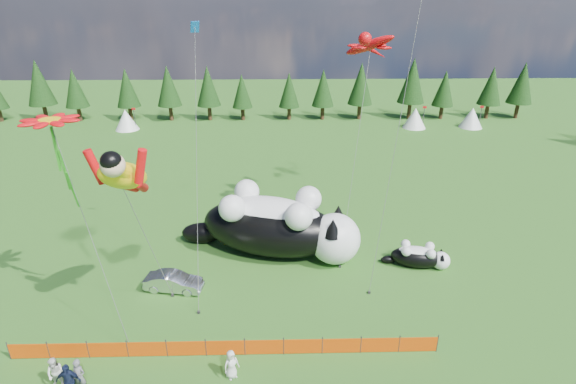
{
  "coord_description": "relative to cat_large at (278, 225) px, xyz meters",
  "views": [
    {
      "loc": [
        2.79,
        -20.97,
        17.14
      ],
      "look_at": [
        3.4,
        4.0,
        6.15
      ],
      "focal_mm": 28.0,
      "sensor_mm": 36.0,
      "label": 1
    }
  ],
  "objects": [
    {
      "name": "superhero_kite",
      "position": [
        -7.53,
        -7.36,
        6.73
      ],
      "size": [
        5.01,
        5.3,
        11.19
      ],
      "color": "yellow",
      "rests_on": "ground"
    },
    {
      "name": "cat_large",
      "position": [
        0.0,
        0.0,
        0.0
      ],
      "size": [
        13.04,
        7.33,
        4.81
      ],
      "rotation": [
        0.0,
        0.0,
        -0.29
      ],
      "color": "black",
      "rests_on": "ground"
    },
    {
      "name": "ground",
      "position": [
        -2.75,
        -7.06,
        -2.29
      ],
      "size": [
        160.0,
        160.0,
        0.0
      ],
      "primitive_type": "plane",
      "color": "#103B0A",
      "rests_on": "ground"
    },
    {
      "name": "spectator_b",
      "position": [
        -10.47,
        -11.95,
        -1.42
      ],
      "size": [
        0.87,
        0.54,
        1.73
      ],
      "primitive_type": "imported",
      "rotation": [
        0.0,
        0.0,
        -0.05
      ],
      "color": "silver",
      "rests_on": "ground"
    },
    {
      "name": "diamond_kite_a",
      "position": [
        -4.71,
        -0.54,
        12.15
      ],
      "size": [
        0.96,
        6.88,
        16.64
      ],
      "color": "#0C5CB7",
      "rests_on": "ground"
    },
    {
      "name": "tree_line",
      "position": [
        -2.75,
        37.94,
        1.71
      ],
      "size": [
        90.0,
        4.0,
        8.0
      ],
      "primitive_type": null,
      "color": "black",
      "rests_on": "ground"
    },
    {
      "name": "spectator_e",
      "position": [
        -2.31,
        -11.5,
        -1.49
      ],
      "size": [
        0.92,
        0.84,
        1.58
      ],
      "primitive_type": "imported",
      "rotation": [
        0.0,
        0.0,
        0.56
      ],
      "color": "silver",
      "rests_on": "ground"
    },
    {
      "name": "car",
      "position": [
        -6.59,
        -4.33,
        -1.68
      ],
      "size": [
        3.81,
        1.81,
        1.21
      ],
      "primitive_type": "imported",
      "rotation": [
        0.0,
        0.0,
        1.42
      ],
      "color": "silver",
      "rests_on": "ground"
    },
    {
      "name": "safety_fence",
      "position": [
        -2.75,
        -10.06,
        -1.78
      ],
      "size": [
        22.06,
        0.06,
        1.1
      ],
      "color": "#262626",
      "rests_on": "ground"
    },
    {
      "name": "flower_kite",
      "position": [
        -11.05,
        -6.37,
        9.08
      ],
      "size": [
        4.86,
        4.76,
        12.22
      ],
      "color": "red",
      "rests_on": "ground"
    },
    {
      "name": "spectator_c",
      "position": [
        -9.64,
        -12.51,
        -1.32
      ],
      "size": [
        1.13,
        0.59,
        1.93
      ],
      "primitive_type": "imported",
      "rotation": [
        0.0,
        0.0,
        0.01
      ],
      "color": "#131B35",
      "rests_on": "ground"
    },
    {
      "name": "spectator_a",
      "position": [
        -9.28,
        -12.19,
        -1.37
      ],
      "size": [
        0.76,
        0.6,
        1.83
      ],
      "primitive_type": "imported",
      "rotation": [
        0.0,
        0.0,
        -0.26
      ],
      "color": "slate",
      "rests_on": "ground"
    },
    {
      "name": "gecko_kite",
      "position": [
        6.57,
        4.88,
        11.6
      ],
      "size": [
        6.25,
        10.1,
        15.82
      ],
      "color": "red",
      "rests_on": "ground"
    },
    {
      "name": "cat_small",
      "position": [
        9.67,
        -1.99,
        -1.49
      ],
      "size": [
        4.57,
        2.33,
        1.67
      ],
      "rotation": [
        0.0,
        0.0,
        -0.22
      ],
      "color": "black",
      "rests_on": "ground"
    },
    {
      "name": "festival_tents",
      "position": [
        8.25,
        32.94,
        -0.89
      ],
      "size": [
        50.0,
        3.2,
        2.8
      ],
      "primitive_type": null,
      "color": "white",
      "rests_on": "ground"
    }
  ]
}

